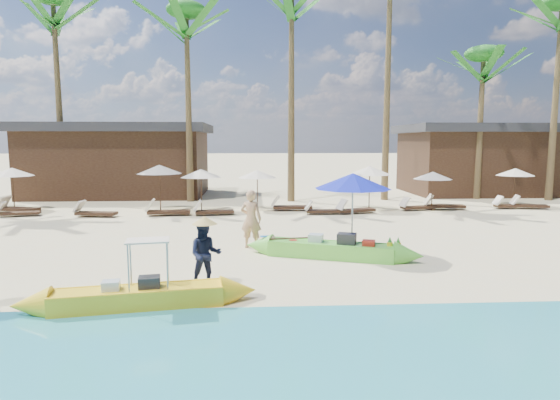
{
  "coord_description": "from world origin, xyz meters",
  "views": [
    {
      "loc": [
        0.12,
        -11.38,
        3.25
      ],
      "look_at": [
        0.87,
        2.0,
        1.57
      ],
      "focal_mm": 30.0,
      "sensor_mm": 36.0,
      "label": 1
    }
  ],
  "objects": [
    {
      "name": "lounger_6_right",
      "position": [
        3.15,
        9.28,
        0.19
      ],
      "size": [
        1.67,
        0.53,
        0.57
      ],
      "rotation": [
        0.0,
        0.0,
        0.01
      ],
      "color": "#3C2818",
      "rests_on": "ground"
    },
    {
      "name": "lounger_4_left",
      "position": [
        -6.87,
        9.13,
        0.21
      ],
      "size": [
        1.89,
        0.83,
        0.62
      ],
      "rotation": [
        0.0,
        0.0,
        -0.15
      ],
      "color": "#3C2818",
      "rests_on": "ground"
    },
    {
      "name": "lounger_9_right",
      "position": [
        13.4,
        10.45,
        0.2
      ],
      "size": [
        1.79,
        0.84,
        0.58
      ],
      "rotation": [
        0.0,
        0.0,
        -0.19
      ],
      "color": "#3C2818",
      "rests_on": "ground"
    },
    {
      "name": "resort_parasol_5",
      "position": [
        -2.34,
        10.51,
        1.79
      ],
      "size": [
        1.92,
        1.92,
        1.98
      ],
      "color": "#3C2818",
      "rests_on": "ground"
    },
    {
      "name": "lounger_5_left",
      "position": [
        -1.77,
        9.27,
        0.2
      ],
      "size": [
        1.84,
        0.79,
        0.6
      ],
      "rotation": [
        0.0,
        0.0,
        0.14
      ],
      "color": "#3C2818",
      "rests_on": "ground"
    },
    {
      "name": "yellow_canoe",
      "position": [
        -2.16,
        -2.34,
        0.22
      ],
      "size": [
        5.19,
        1.19,
        1.35
      ],
      "rotation": [
        0.0,
        0.0,
        0.16
      ],
      "color": "yellow",
      "rests_on": "ground"
    },
    {
      "name": "tourist",
      "position": [
        0.02,
        2.74,
        0.9
      ],
      "size": [
        0.75,
        0.59,
        1.8
      ],
      "primitive_type": "imported",
      "rotation": [
        0.0,
        0.0,
        2.86
      ],
      "color": "tan",
      "rests_on": "ground"
    },
    {
      "name": "lounger_3_left",
      "position": [
        -10.83,
        10.57,
        0.22
      ],
      "size": [
        2.05,
        1.15,
        0.67
      ],
      "rotation": [
        0.0,
        0.0,
        -0.3
      ],
      "color": "#3C2818",
      "rests_on": "ground"
    },
    {
      "name": "pavilion_east",
      "position": [
        14.0,
        17.5,
        2.2
      ],
      "size": [
        8.8,
        6.6,
        4.3
      ],
      "color": "#3C2818",
      "rests_on": "ground"
    },
    {
      "name": "green_canoe",
      "position": [
        2.27,
        1.4,
        0.24
      ],
      "size": [
        5.42,
        2.23,
        0.72
      ],
      "rotation": [
        0.0,
        0.0,
        -0.34
      ],
      "color": "#61CF3F",
      "rests_on": "ground"
    },
    {
      "name": "lounger_7_right",
      "position": [
        7.79,
        10.23,
        0.19
      ],
      "size": [
        1.76,
        0.85,
        0.57
      ],
      "rotation": [
        0.0,
        0.0,
        0.2
      ],
      "color": "#3C2818",
      "rests_on": "ground"
    },
    {
      "name": "resort_parasol_7",
      "position": [
        5.61,
        10.5,
        1.89
      ],
      "size": [
        2.04,
        2.04,
        2.1
      ],
      "color": "#3C2818",
      "rests_on": "ground"
    },
    {
      "name": "lounger_7_left",
      "position": [
        4.64,
        9.39,
        0.2
      ],
      "size": [
        1.87,
        1.03,
        0.61
      ],
      "rotation": [
        0.0,
        0.0,
        0.29
      ],
      "color": "#3C2818",
      "rests_on": "ground"
    },
    {
      "name": "pavilion_west",
      "position": [
        -8.0,
        17.5,
        2.19
      ],
      "size": [
        10.8,
        6.6,
        4.3
      ],
      "color": "#3C2818",
      "rests_on": "ground"
    },
    {
      "name": "lounger_4_right",
      "position": [
        -3.79,
        9.28,
        0.22
      ],
      "size": [
        1.98,
        0.75,
        0.66
      ],
      "rotation": [
        0.0,
        0.0,
        0.08
      ],
      "color": "#3C2818",
      "rests_on": "ground"
    },
    {
      "name": "lounger_3_right",
      "position": [
        -10.26,
        9.4,
        0.19
      ],
      "size": [
        1.78,
        0.84,
        0.58
      ],
      "rotation": [
        0.0,
        0.0,
        0.19
      ],
      "color": "#3C2818",
      "rests_on": "ground"
    },
    {
      "name": "palm_3",
      "position": [
        -3.36,
        14.27,
        8.58
      ],
      "size": [
        2.08,
        2.08,
        10.52
      ],
      "color": "brown",
      "rests_on": "ground"
    },
    {
      "name": "lounger_6_left",
      "position": [
        1.8,
        10.47,
        0.22
      ],
      "size": [
        1.94,
        0.64,
        0.66
      ],
      "rotation": [
        0.0,
        0.0,
        -0.02
      ],
      "color": "#3C2818",
      "rests_on": "ground"
    },
    {
      "name": "palm_7",
      "position": [
        16.57,
        13.68,
        8.99
      ],
      "size": [
        2.08,
        2.08,
        11.08
      ],
      "color": "brown",
      "rests_on": "ground"
    },
    {
      "name": "palm_2",
      "position": [
        -10.45,
        15.08,
        9.18
      ],
      "size": [
        2.08,
        2.08,
        11.33
      ],
      "color": "brown",
      "rests_on": "ground"
    },
    {
      "name": "resort_parasol_8",
      "position": [
        8.54,
        10.17,
        1.66
      ],
      "size": [
        1.79,
        1.79,
        1.84
      ],
      "color": "#3C2818",
      "rests_on": "ground"
    },
    {
      "name": "ground",
      "position": [
        0.0,
        0.0,
        0.0
      ],
      "size": [
        240.0,
        240.0,
        0.0
      ],
      "primitive_type": "plane",
      "color": "beige",
      "rests_on": "ground"
    },
    {
      "name": "blue_umbrella",
      "position": [
        2.94,
        1.76,
        2.13
      ],
      "size": [
        2.19,
        2.19,
        2.36
      ],
      "color": "#99999E",
      "rests_on": "ground"
    },
    {
      "name": "wet_sand_strip",
      "position": [
        0.0,
        -5.0,
        0.0
      ],
      "size": [
        240.0,
        4.5,
        0.01
      ],
      "primitive_type": "cube",
      "color": "tan",
      "rests_on": "ground"
    },
    {
      "name": "lounger_8_left",
      "position": [
        9.17,
        10.46,
        0.22
      ],
      "size": [
        1.97,
        0.85,
        0.65
      ],
      "rotation": [
        0.0,
        0.0,
        -0.14
      ],
      "color": "#3C2818",
      "rests_on": "ground"
    },
    {
      "name": "palm_6",
      "position": [
        12.84,
        14.52,
        7.05
      ],
      "size": [
        2.08,
        2.08,
        8.51
      ],
      "color": "brown",
      "rests_on": "ground"
    },
    {
      "name": "resort_parasol_9",
      "position": [
        13.33,
        11.53,
        1.73
      ],
      "size": [
        1.86,
        1.86,
        1.91
      ],
      "color": "#3C2818",
      "rests_on": "ground"
    },
    {
      "name": "vendor_green",
      "position": [
        -0.97,
        -1.14,
        0.75
      ],
      "size": [
        0.78,
        0.63,
        1.5
      ],
      "primitive_type": "imported",
      "rotation": [
        0.0,
        0.0,
        0.09
      ],
      "color": "#121832",
      "rests_on": "ground"
    },
    {
      "name": "resort_parasol_6",
      "position": [
        0.28,
        10.81,
        1.73
      ],
      "size": [
        1.86,
        1.86,
        1.91
      ],
      "color": "#3C2818",
      "rests_on": "ground"
    },
    {
      "name": "palm_4",
      "position": [
        2.15,
        14.01,
        9.45
      ],
      "size": [
        2.08,
        2.08,
        11.7
      ],
      "color": "brown",
      "rests_on": "ground"
    },
    {
      "name": "resort_parasol_3",
      "position": [
        -11.28,
        11.31,
        1.83
      ],
      "size": [
        1.97,
        1.97,
        2.03
      ],
      "color": "#3C2818",
      "rests_on": "ground"
    },
    {
      "name": "resort_parasol_4",
      "position": [
        -4.34,
        10.98,
        1.95
      ],
      "size": [
        2.1,
        2.1,
        2.16
      ],
      "color": "#3C2818",
      "rests_on": "ground"
    },
    {
      "name": "lounger_9_left",
      "position": [
        12.54,
        10.53,
        0.19
      ],
      "size": [
        1.66,
        0.53,
        0.56
      ],
      "rotation": [
        0.0,
        0.0,
        -0.02
      ],
      "color": "#3C2818",
      "rests_on": "ground"
    }
  ]
}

